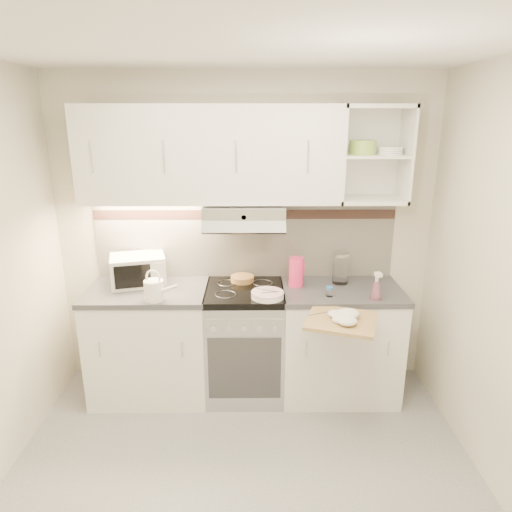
% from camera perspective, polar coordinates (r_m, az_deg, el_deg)
% --- Properties ---
extents(ground, '(3.00, 3.00, 0.00)m').
position_cam_1_polar(ground, '(3.07, -1.63, -27.86)').
color(ground, '#9A9A9D').
rests_on(ground, ground).
extents(room_shell, '(3.04, 2.84, 2.52)m').
position_cam_1_polar(room_shell, '(2.60, -1.74, 5.01)').
color(room_shell, beige).
rests_on(room_shell, ground).
extents(base_cabinet_left, '(0.90, 0.60, 0.86)m').
position_cam_1_polar(base_cabinet_left, '(3.79, -12.99, -10.67)').
color(base_cabinet_left, white).
rests_on(base_cabinet_left, ground).
extents(worktop_left, '(0.92, 0.62, 0.04)m').
position_cam_1_polar(worktop_left, '(3.61, -13.47, -4.33)').
color(worktop_left, '#47474C').
rests_on(worktop_left, base_cabinet_left).
extents(base_cabinet_right, '(0.90, 0.60, 0.86)m').
position_cam_1_polar(base_cabinet_right, '(3.77, 10.29, -10.67)').
color(base_cabinet_right, white).
rests_on(base_cabinet_right, ground).
extents(worktop_right, '(0.92, 0.62, 0.04)m').
position_cam_1_polar(worktop_right, '(3.58, 10.67, -4.29)').
color(worktop_right, '#47474C').
rests_on(worktop_right, base_cabinet_right).
extents(electric_range, '(0.60, 0.60, 0.90)m').
position_cam_1_polar(electric_range, '(3.70, -1.39, -10.60)').
color(electric_range, '#B7B7BC').
rests_on(electric_range, ground).
extents(microwave, '(0.47, 0.40, 0.23)m').
position_cam_1_polar(microwave, '(3.69, -14.52, -1.69)').
color(microwave, silver).
rests_on(microwave, worktop_left).
extents(watering_can, '(0.27, 0.16, 0.23)m').
position_cam_1_polar(watering_can, '(3.34, -12.52, -4.11)').
color(watering_can, white).
rests_on(watering_can, worktop_left).
extents(plate_stack, '(0.24, 0.24, 0.05)m').
position_cam_1_polar(plate_stack, '(3.34, 1.45, -4.85)').
color(plate_stack, white).
rests_on(plate_stack, electric_range).
extents(bread_loaf, '(0.18, 0.18, 0.05)m').
position_cam_1_polar(bread_loaf, '(3.65, -1.72, -2.85)').
color(bread_loaf, '#A28B45').
rests_on(bread_loaf, electric_range).
extents(pink_pitcher, '(0.12, 0.11, 0.23)m').
position_cam_1_polar(pink_pitcher, '(3.54, 5.06, -1.98)').
color(pink_pitcher, '#F32C66').
rests_on(pink_pitcher, worktop_right).
extents(glass_jar, '(0.13, 0.13, 0.25)m').
position_cam_1_polar(glass_jar, '(3.65, 10.54, -1.48)').
color(glass_jar, white).
rests_on(glass_jar, worktop_right).
extents(spice_jar, '(0.05, 0.05, 0.08)m').
position_cam_1_polar(spice_jar, '(3.39, 9.17, -4.39)').
color(spice_jar, white).
rests_on(spice_jar, worktop_right).
extents(spray_bottle, '(0.09, 0.09, 0.22)m').
position_cam_1_polar(spray_bottle, '(3.39, 14.80, -3.88)').
color(spray_bottle, pink).
rests_on(spray_bottle, worktop_right).
extents(cutting_board, '(0.55, 0.52, 0.02)m').
position_cam_1_polar(cutting_board, '(3.10, 10.62, -7.95)').
color(cutting_board, '#A6914F').
rests_on(cutting_board, base_cabinet_right).
extents(dish_towel, '(0.29, 0.26, 0.06)m').
position_cam_1_polar(dish_towel, '(3.06, 10.70, -7.38)').
color(dish_towel, silver).
rests_on(dish_towel, cutting_board).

